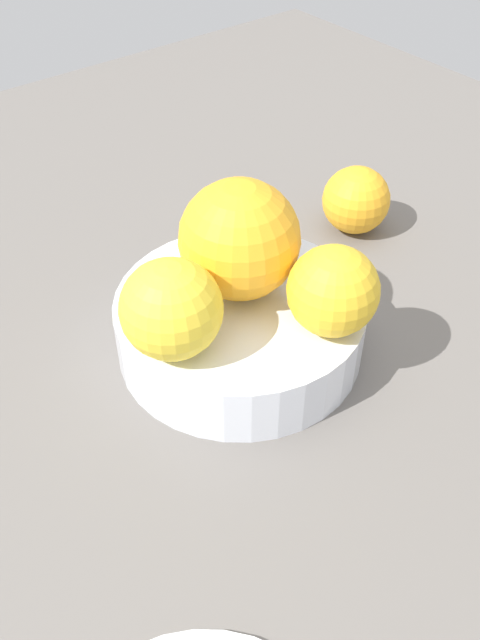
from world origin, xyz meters
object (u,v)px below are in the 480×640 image
(orange_in_bowl_2, at_px, (333,291))
(orange_in_bowl_0, at_px, (239,240))
(fruit_bowl, at_px, (240,326))
(orange_loose_0, at_px, (356,200))
(orange_in_bowl_1, at_px, (171,309))

(orange_in_bowl_2, bearing_deg, orange_in_bowl_0, -72.23)
(fruit_bowl, xyz_separation_m, orange_loose_0, (-0.18, -0.06, 0.01))
(orange_in_bowl_1, distance_m, orange_loose_0, 0.26)
(fruit_bowl, xyz_separation_m, orange_in_bowl_0, (-0.01, -0.01, 0.07))
(fruit_bowl, distance_m, orange_in_bowl_2, 0.09)
(fruit_bowl, bearing_deg, orange_in_bowl_2, 118.49)
(orange_in_bowl_1, xyz_separation_m, orange_loose_0, (-0.25, -0.07, -0.05))
(orange_in_bowl_0, relative_size, orange_in_bowl_1, 1.28)
(fruit_bowl, relative_size, orange_in_bowl_0, 2.13)
(orange_in_bowl_1, height_order, orange_in_bowl_2, orange_in_bowl_1)
(orange_loose_0, bearing_deg, fruit_bowl, 18.01)
(orange_in_bowl_1, height_order, orange_loose_0, orange_in_bowl_1)
(orange_in_bowl_0, bearing_deg, orange_in_bowl_1, 16.76)
(orange_in_bowl_1, bearing_deg, orange_loose_0, -164.34)
(orange_in_bowl_0, xyz_separation_m, orange_in_bowl_2, (-0.02, 0.07, -0.01))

